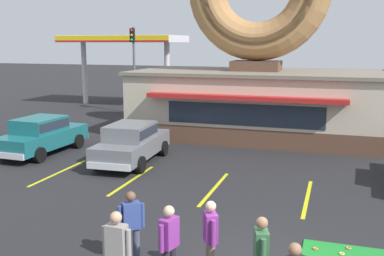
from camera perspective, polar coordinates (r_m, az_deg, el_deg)
name	(u,v)px	position (r m, az deg, el deg)	size (l,w,h in m)	color
donut_shop_building	(256,63)	(23.09, 8.15, 8.14)	(12.30, 6.75, 10.96)	brown
mini_donut_near_left	(342,254)	(11.11, 18.49, -14.88)	(0.13, 0.13, 0.04)	#E5C666
mini_donut_near_right	(315,249)	(11.18, 15.40, -14.54)	(0.13, 0.13, 0.04)	#D17F47
mini_donut_far_left	(349,248)	(11.43, 19.27, -14.20)	(0.13, 0.13, 0.04)	#D17F47
car_teal	(42,134)	(20.51, -18.55, -0.71)	(2.08, 4.61, 1.60)	#196066
car_grey	(132,141)	(18.13, -7.69, -1.70)	(2.17, 4.65, 1.60)	slate
pedestrian_blue_sweater_man	(210,236)	(9.31, 2.36, -13.55)	(0.39, 0.54, 1.66)	#7F7056
pedestrian_hooded_kid	(261,256)	(8.60, 8.74, -15.75)	(0.34, 0.57, 1.68)	#232328
pedestrian_leather_jacket_man	(117,250)	(8.75, -9.51, -15.09)	(0.60, 0.25, 1.72)	#474C66
pedestrian_beanie_man	(169,242)	(9.05, -2.92, -14.26)	(0.33, 0.58, 1.68)	#232328
pedestrian_crossing_woman	(131,224)	(9.99, -7.70, -11.98)	(0.48, 0.43, 1.64)	#474C66
trash_bin	(130,129)	(22.87, -7.88, -0.07)	(0.57, 0.57, 0.97)	#1E662D
traffic_light_pole	(134,59)	(30.57, -7.43, 8.71)	(0.28, 0.47, 5.80)	#595B60
gas_station_canopy	(123,41)	(34.94, -8.69, 10.81)	(9.00, 4.46, 5.30)	silver
parking_stripe_far_left	(59,173)	(17.51, -16.54, -5.44)	(0.12, 3.60, 0.01)	yellow
parking_stripe_left	(132,180)	(16.05, -7.61, -6.56)	(0.12, 3.60, 0.01)	yellow
parking_stripe_mid_left	(214,188)	(15.04, 2.85, -7.67)	(0.12, 3.60, 0.01)	yellow
parking_stripe_centre	(307,198)	(14.59, 14.42, -8.59)	(0.12, 3.60, 0.01)	yellow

